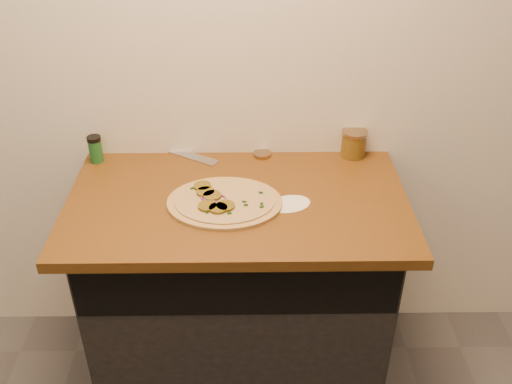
{
  "coord_description": "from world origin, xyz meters",
  "views": [
    {
      "loc": [
        0.04,
        -0.25,
        2.01
      ],
      "look_at": [
        0.07,
        1.38,
        0.95
      ],
      "focal_mm": 40.0,
      "sensor_mm": 36.0,
      "label": 1
    }
  ],
  "objects_px": {
    "salsa_jar": "(354,143)",
    "chefs_knife": "(173,149)",
    "pizza": "(223,202)",
    "spice_shaker": "(95,149)"
  },
  "relations": [
    {
      "from": "pizza",
      "to": "spice_shaker",
      "type": "xyz_separation_m",
      "value": [
        -0.5,
        0.3,
        0.04
      ]
    },
    {
      "from": "salsa_jar",
      "to": "spice_shaker",
      "type": "height_order",
      "value": "salsa_jar"
    },
    {
      "from": "pizza",
      "to": "chefs_knife",
      "type": "xyz_separation_m",
      "value": [
        -0.22,
        0.38,
        -0.0
      ]
    },
    {
      "from": "pizza",
      "to": "chefs_knife",
      "type": "distance_m",
      "value": 0.44
    },
    {
      "from": "pizza",
      "to": "spice_shaker",
      "type": "relative_size",
      "value": 3.82
    },
    {
      "from": "salsa_jar",
      "to": "spice_shaker",
      "type": "bearing_deg",
      "value": -178.13
    },
    {
      "from": "pizza",
      "to": "salsa_jar",
      "type": "relative_size",
      "value": 3.77
    },
    {
      "from": "chefs_knife",
      "to": "salsa_jar",
      "type": "distance_m",
      "value": 0.72
    },
    {
      "from": "chefs_knife",
      "to": "spice_shaker",
      "type": "relative_size",
      "value": 3.01
    },
    {
      "from": "salsa_jar",
      "to": "chefs_knife",
      "type": "bearing_deg",
      "value": 176.31
    }
  ]
}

